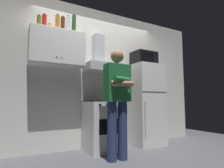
# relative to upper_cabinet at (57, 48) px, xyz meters

# --- Properties ---
(ground_plane) EXTENTS (7.00, 7.00, 0.00)m
(ground_plane) POSITION_rel_upper_cabinet_xyz_m (0.85, -0.37, -1.75)
(ground_plane) COLOR #4C4C51
(back_wall_tiled) EXTENTS (4.80, 0.10, 2.70)m
(back_wall_tiled) POSITION_rel_upper_cabinet_xyz_m (0.85, 0.23, -0.40)
(back_wall_tiled) COLOR silver
(back_wall_tiled) RESTS_ON ground_plane
(upper_cabinet) EXTENTS (0.90, 0.37, 0.60)m
(upper_cabinet) POSITION_rel_upper_cabinet_xyz_m (0.00, 0.00, 0.00)
(upper_cabinet) COLOR white
(stove_oven) EXTENTS (0.60, 0.62, 0.87)m
(stove_oven) POSITION_rel_upper_cabinet_xyz_m (0.80, -0.13, -1.32)
(stove_oven) COLOR white
(stove_oven) RESTS_ON ground_plane
(range_hood) EXTENTS (0.60, 0.44, 0.75)m
(range_hood) POSITION_rel_upper_cabinet_xyz_m (0.80, 0.00, -0.15)
(range_hood) COLOR #B7BABF
(refrigerator) EXTENTS (0.60, 0.62, 1.60)m
(refrigerator) POSITION_rel_upper_cabinet_xyz_m (1.75, -0.12, -0.95)
(refrigerator) COLOR white
(refrigerator) RESTS_ON ground_plane
(microwave) EXTENTS (0.48, 0.37, 0.28)m
(microwave) POSITION_rel_upper_cabinet_xyz_m (1.75, -0.11, -0.01)
(microwave) COLOR black
(microwave) RESTS_ON refrigerator
(person_standing) EXTENTS (0.38, 0.33, 1.64)m
(person_standing) POSITION_rel_upper_cabinet_xyz_m (0.75, -0.73, -0.85)
(person_standing) COLOR navy
(person_standing) RESTS_ON ground_plane
(bottle_spice_jar) EXTENTS (0.06, 0.06, 0.12)m
(bottle_spice_jar) POSITION_rel_upper_cabinet_xyz_m (-0.13, 0.04, 0.35)
(bottle_spice_jar) COLOR gold
(bottle_spice_jar) RESTS_ON upper_cabinet
(bottle_olive_oil) EXTENTS (0.07, 0.07, 0.22)m
(bottle_olive_oil) POSITION_rel_upper_cabinet_xyz_m (-0.30, 0.01, 0.41)
(bottle_olive_oil) COLOR #4C6B19
(bottle_olive_oil) RESTS_ON upper_cabinet
(bottle_vodka_clear) EXTENTS (0.07, 0.07, 0.34)m
(bottle_vodka_clear) POSITION_rel_upper_cabinet_xyz_m (0.18, 0.04, 0.46)
(bottle_vodka_clear) COLOR silver
(bottle_vodka_clear) RESTS_ON upper_cabinet
(bottle_liquor_amber) EXTENTS (0.07, 0.07, 0.28)m
(bottle_liquor_amber) POSITION_rel_upper_cabinet_xyz_m (-0.01, -0.02, 0.44)
(bottle_liquor_amber) COLOR #B7721E
(bottle_liquor_amber) RESTS_ON upper_cabinet
(bottle_rum_dark) EXTENTS (0.07, 0.07, 0.27)m
(bottle_rum_dark) POSITION_rel_upper_cabinet_xyz_m (0.08, -0.02, 0.43)
(bottle_rum_dark) COLOR #47230F
(bottle_rum_dark) RESTS_ON upper_cabinet
(bottle_wine_green) EXTENTS (0.07, 0.07, 0.35)m
(bottle_wine_green) POSITION_rel_upper_cabinet_xyz_m (0.27, -0.02, 0.47)
(bottle_wine_green) COLOR #19471E
(bottle_wine_green) RESTS_ON upper_cabinet
(bottle_soda_red) EXTENTS (0.08, 0.08, 0.27)m
(bottle_soda_red) POSITION_rel_upper_cabinet_xyz_m (-0.22, 0.04, 0.43)
(bottle_soda_red) COLOR red
(bottle_soda_red) RESTS_ON upper_cabinet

